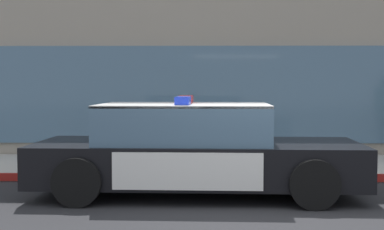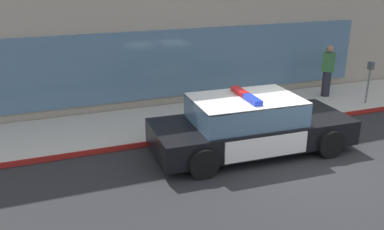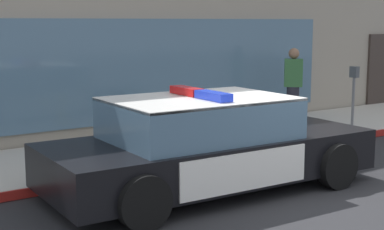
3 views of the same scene
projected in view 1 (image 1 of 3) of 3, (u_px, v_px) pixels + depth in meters
name	position (u px, v px, depth m)	size (l,w,h in m)	color
ground	(278.00, 209.00, 7.63)	(48.00, 48.00, 0.00)	#262628
sidewalk	(254.00, 167.00, 11.03)	(48.00, 2.60, 0.15)	#B2ADA3
curb_red_paint	(261.00, 178.00, 9.72)	(28.80, 0.04, 0.14)	maroon
storefront_building	(255.00, 24.00, 17.91)	(23.07, 11.58, 7.17)	gray
police_cruiser	(194.00, 150.00, 8.59)	(4.93, 2.26, 1.49)	black
fire_hydrant	(196.00, 148.00, 10.48)	(0.34, 0.39, 0.73)	gold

